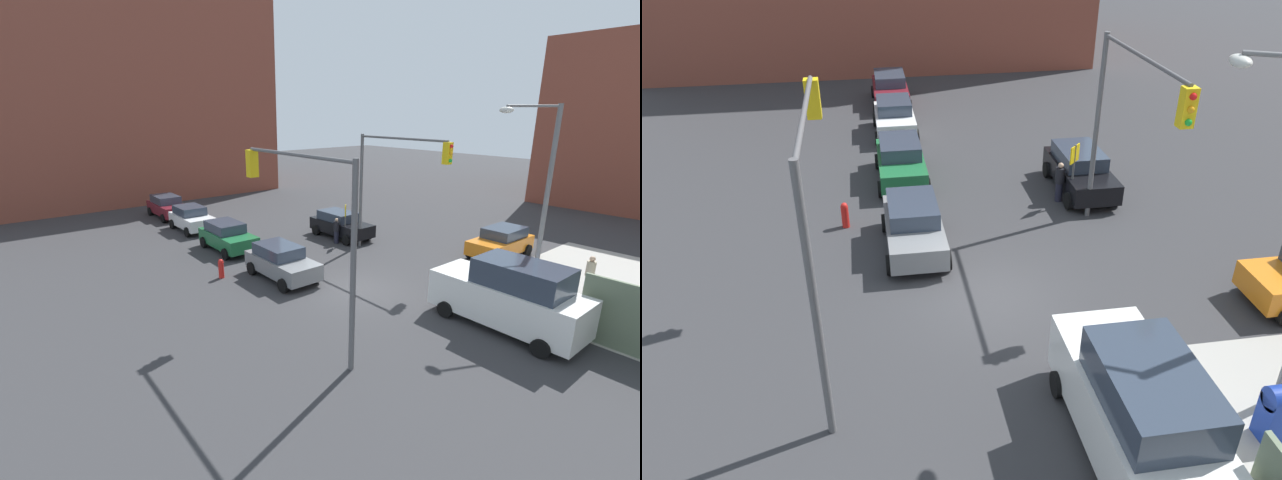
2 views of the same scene
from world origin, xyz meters
TOP-DOWN VIEW (x-y plane):
  - ground_plane at (0.00, 0.00)m, footprint 120.00×120.00m
  - traffic_signal_nw_corner at (-2.21, 4.50)m, footprint 5.96×0.36m
  - traffic_signal_se_corner at (2.23, -4.50)m, footprint 5.91×0.36m
  - warning_sign_two_way at (-5.40, 4.15)m, footprint 0.48×0.48m
  - mailbox_blue at (6.20, 5.00)m, footprint 0.56×0.64m
  - fire_hydrant at (-5.00, -4.20)m, footprint 0.26×0.26m
  - coupe_white at (-14.10, -1.84)m, footprint 3.81×2.02m
  - hatchback_black at (-6.64, 4.88)m, footprint 4.28×2.02m
  - coupe_gray at (-3.16, -1.95)m, footprint 4.05×2.02m
  - coupe_maroon at (-18.81, -1.77)m, footprint 4.22×2.02m
  - hatchback_green at (-8.70, -1.96)m, footprint 4.10×2.02m
  - van_white_delivery at (6.15, 1.80)m, footprint 5.40×2.32m
  - pedestrian_waiting at (-5.80, 3.80)m, footprint 0.36×0.36m

SIDE VIEW (x-z plane):
  - ground_plane at x=0.00m, z-range 0.00..0.00m
  - fire_hydrant at x=-5.00m, z-range 0.02..0.96m
  - mailbox_blue at x=6.20m, z-range 0.05..1.48m
  - pedestrian_waiting at x=-5.80m, z-range 0.02..1.59m
  - coupe_white at x=-14.10m, z-range 0.03..1.65m
  - coupe_gray at x=-3.16m, z-range 0.03..1.65m
  - hatchback_green at x=-8.70m, z-range 0.03..1.65m
  - coupe_maroon at x=-18.81m, z-range 0.03..1.65m
  - hatchback_black at x=-6.64m, z-range 0.03..1.65m
  - van_white_delivery at x=6.15m, z-range -0.03..2.59m
  - warning_sign_two_way at x=-5.40m, z-range 0.44..2.84m
  - traffic_signal_se_corner at x=2.23m, z-range 1.41..7.91m
  - traffic_signal_nw_corner at x=-2.21m, z-range 1.41..7.91m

